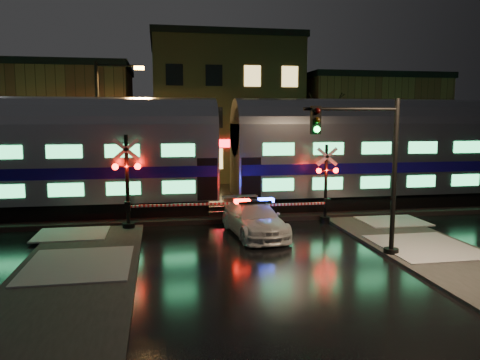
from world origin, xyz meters
name	(u,v)px	position (x,y,z in m)	size (l,w,h in m)	color
ground	(248,238)	(0.00, 0.00, 0.00)	(120.00, 120.00, 0.00)	black
ballast	(230,213)	(0.00, 5.00, 0.12)	(90.00, 4.20, 0.24)	black
sidewalk_left	(61,299)	(-6.50, -6.00, 0.06)	(4.00, 20.00, 0.12)	#2D2D2D
sidewalk_right	(477,273)	(6.50, -6.00, 0.06)	(4.00, 20.00, 0.12)	#2D2D2D
building_left	(44,126)	(-13.00, 22.00, 4.50)	(14.00, 10.00, 9.00)	brown
building_mid	(222,112)	(2.00, 22.50, 5.75)	(12.00, 11.00, 11.50)	brown
building_right	(361,128)	(15.00, 22.00, 4.25)	(12.00, 10.00, 8.50)	brown
train	(225,152)	(-0.27, 5.00, 3.38)	(51.00, 3.12, 5.92)	black
police_car	(254,219)	(0.38, 0.50, 0.74)	(2.53, 5.20, 1.62)	silver
crossing_signal_right	(319,191)	(3.99, 2.30, 1.59)	(5.44, 0.64, 3.85)	black
crossing_signal_left	(135,191)	(-4.80, 2.31, 1.82)	(6.20, 0.67, 4.39)	black
traffic_light	(372,174)	(3.86, -3.56, 3.10)	(3.76, 0.69, 5.82)	black
streetlight	(104,124)	(-6.82, 9.00, 4.80)	(2.79, 0.29, 8.33)	black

